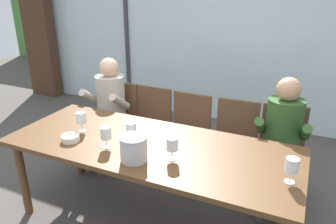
# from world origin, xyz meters

# --- Properties ---
(ground) EXTENTS (14.00, 14.00, 0.00)m
(ground) POSITION_xyz_m (0.00, 1.00, 0.00)
(ground) COLOR #4C4742
(window_glass_panel) EXTENTS (7.56, 0.03, 2.60)m
(window_glass_panel) POSITION_xyz_m (0.00, 2.50, 1.30)
(window_glass_panel) COLOR silver
(window_glass_panel) RESTS_ON ground
(window_mullion_left) EXTENTS (0.06, 0.06, 2.60)m
(window_mullion_left) POSITION_xyz_m (-1.70, 2.48, 1.30)
(window_mullion_left) COLOR #38383D
(window_mullion_left) RESTS_ON ground
(hillside_vineyard) EXTENTS (13.56, 2.40, 2.20)m
(hillside_vineyard) POSITION_xyz_m (0.00, 5.88, 1.10)
(hillside_vineyard) COLOR #477A38
(hillside_vineyard) RESTS_ON ground
(curtain_heavy_drape) EXTENTS (0.56, 0.20, 2.60)m
(curtain_heavy_drape) POSITION_xyz_m (-3.43, 2.32, 1.30)
(curtain_heavy_drape) COLOR #472D1E
(curtain_heavy_drape) RESTS_ON ground
(dining_table) EXTENTS (2.36, 0.94, 0.76)m
(dining_table) POSITION_xyz_m (0.00, 0.00, 0.69)
(dining_table) COLOR brown
(dining_table) RESTS_ON ground
(chair_near_curtain) EXTENTS (0.46, 0.46, 0.89)m
(chair_near_curtain) POSITION_xyz_m (-0.89, 0.90, 0.53)
(chair_near_curtain) COLOR brown
(chair_near_curtain) RESTS_ON ground
(chair_left_of_center) EXTENTS (0.45, 0.45, 0.89)m
(chair_left_of_center) POSITION_xyz_m (-0.47, 0.89, 0.53)
(chair_left_of_center) COLOR brown
(chair_left_of_center) RESTS_ON ground
(chair_center) EXTENTS (0.45, 0.45, 0.89)m
(chair_center) POSITION_xyz_m (0.00, 0.86, 0.53)
(chair_center) COLOR brown
(chair_center) RESTS_ON ground
(chair_right_of_center) EXTENTS (0.46, 0.46, 0.89)m
(chair_right_of_center) POSITION_xyz_m (0.49, 0.86, 0.53)
(chair_right_of_center) COLOR brown
(chair_right_of_center) RESTS_ON ground
(chair_near_window_right) EXTENTS (0.49, 0.49, 0.89)m
(chair_near_window_right) POSITION_xyz_m (0.94, 0.90, 0.53)
(chair_near_window_right) COLOR brown
(chair_near_window_right) RESTS_ON ground
(person_beige_jumper) EXTENTS (0.47, 0.62, 1.21)m
(person_beige_jumper) POSITION_xyz_m (-0.92, 0.74, 0.70)
(person_beige_jumper) COLOR #B7AD9E
(person_beige_jumper) RESTS_ON ground
(person_olive_shirt) EXTENTS (0.47, 0.62, 1.21)m
(person_olive_shirt) POSITION_xyz_m (0.94, 0.74, 0.70)
(person_olive_shirt) COLOR #2D5123
(person_olive_shirt) RESTS_ON ground
(ice_bucket_primary) EXTENTS (0.20, 0.20, 0.19)m
(ice_bucket_primary) POSITION_xyz_m (0.01, -0.27, 0.86)
(ice_bucket_primary) COLOR #B7B7BC
(ice_bucket_primary) RESTS_ON dining_table
(tasting_bowl) EXTENTS (0.15, 0.15, 0.05)m
(tasting_bowl) POSITION_xyz_m (-0.62, -0.22, 0.79)
(tasting_bowl) COLOR silver
(tasting_bowl) RESTS_ON dining_table
(wine_glass_by_left_taster) EXTENTS (0.08, 0.08, 0.17)m
(wine_glass_by_left_taster) POSITION_xyz_m (-0.65, -0.03, 0.88)
(wine_glass_by_left_taster) COLOR silver
(wine_glass_by_left_taster) RESTS_ON dining_table
(wine_glass_near_bucket) EXTENTS (0.08, 0.08, 0.17)m
(wine_glass_near_bucket) POSITION_xyz_m (-0.28, -0.19, 0.88)
(wine_glass_near_bucket) COLOR silver
(wine_glass_near_bucket) RESTS_ON dining_table
(wine_glass_center_pour) EXTENTS (0.08, 0.08, 0.17)m
(wine_glass_center_pour) POSITION_xyz_m (0.26, -0.15, 0.88)
(wine_glass_center_pour) COLOR silver
(wine_glass_center_pour) RESTS_ON dining_table
(wine_glass_by_right_taster) EXTENTS (0.08, 0.08, 0.17)m
(wine_glass_by_right_taster) POSITION_xyz_m (1.07, -0.09, 0.88)
(wine_glass_by_right_taster) COLOR silver
(wine_glass_by_right_taster) RESTS_ON dining_table
(wine_glass_spare_empty) EXTENTS (0.08, 0.08, 0.17)m
(wine_glass_spare_empty) POSITION_xyz_m (-0.15, -0.03, 0.88)
(wine_glass_spare_empty) COLOR silver
(wine_glass_spare_empty) RESTS_ON dining_table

